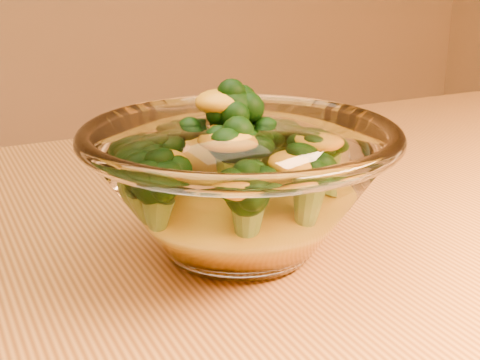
% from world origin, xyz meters
% --- Properties ---
extents(glass_bowl, '(0.22, 0.22, 0.10)m').
position_xyz_m(glass_bowl, '(-0.04, 0.03, 0.80)').
color(glass_bowl, white).
rests_on(glass_bowl, table).
extents(cheese_sauce, '(0.13, 0.13, 0.04)m').
position_xyz_m(cheese_sauce, '(-0.04, 0.03, 0.78)').
color(cheese_sauce, gold).
rests_on(cheese_sauce, glass_bowl).
extents(broccoli_heap, '(0.14, 0.13, 0.09)m').
position_xyz_m(broccoli_heap, '(-0.04, 0.04, 0.82)').
color(broccoli_heap, black).
rests_on(broccoli_heap, cheese_sauce).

